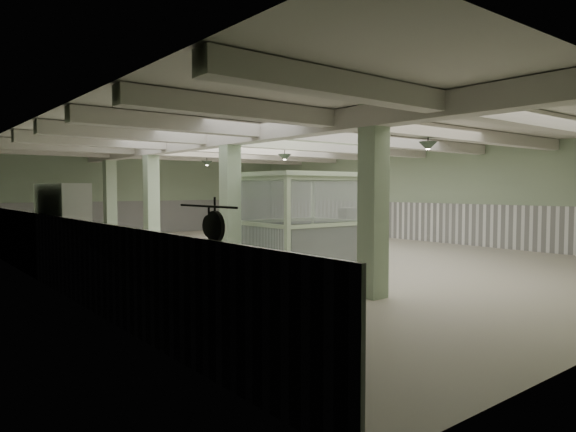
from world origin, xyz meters
TOP-DOWN VIEW (x-y plane):
  - floor at (0.00, 0.00)m, footprint 20.00×20.00m
  - ceiling at (0.00, 0.00)m, footprint 14.00×20.00m
  - wall_back at (0.00, 10.00)m, footprint 14.00×0.02m
  - wall_left at (-7.00, 0.00)m, footprint 0.02×20.00m
  - wall_right at (7.00, 0.00)m, footprint 0.02×20.00m
  - wainscot_left at (-6.97, 0.00)m, footprint 0.05×19.90m
  - wainscot_right at (6.97, 0.00)m, footprint 0.05×19.90m
  - wainscot_back at (0.00, 9.97)m, footprint 13.90×0.05m
  - girder at (-2.50, 0.00)m, footprint 0.45×19.90m
  - beam_a at (0.00, -7.50)m, footprint 13.90×0.35m
  - beam_b at (0.00, -5.00)m, footprint 13.90×0.35m
  - beam_c at (0.00, -2.50)m, footprint 13.90×0.35m
  - beam_d at (0.00, 0.00)m, footprint 13.90×0.35m
  - beam_e at (0.00, 2.50)m, footprint 13.90×0.35m
  - beam_f at (0.00, 5.00)m, footprint 13.90×0.35m
  - beam_g at (0.00, 7.50)m, footprint 13.90×0.35m
  - column_a at (-2.50, -6.00)m, footprint 0.42×0.42m
  - column_b at (-2.50, -1.00)m, footprint 0.42×0.42m
  - column_c at (-2.50, 4.00)m, footprint 0.42×0.42m
  - column_d at (-2.50, 8.00)m, footprint 0.42×0.42m
  - hook_rail at (-6.93, -7.60)m, footprint 0.02×1.20m
  - pendant_front at (0.50, -5.00)m, footprint 0.44×0.44m
  - pendant_mid at (0.50, 0.50)m, footprint 0.44×0.44m
  - pendant_back at (0.50, 5.50)m, footprint 0.44×0.44m
  - prep_counter at (-6.54, -5.15)m, footprint 0.84×4.80m
  - pitcher_near at (-6.49, -5.43)m, footprint 0.23×0.26m
  - pitcher_far at (-6.42, -3.13)m, footprint 0.21×0.24m
  - veg_colander at (-6.48, -6.57)m, footprint 0.48×0.48m
  - orange_bowl at (-6.42, -5.12)m, footprint 0.29×0.29m
  - skillet_near at (-6.88, -7.68)m, footprint 0.05×0.34m
  - skillet_far at (-6.88, -7.55)m, footprint 0.03×0.24m
  - walkin_cooler at (-6.62, -0.82)m, footprint 1.01×2.30m
  - guard_booth at (-0.46, -1.50)m, footprint 3.14×2.67m
  - filing_cabinet at (1.35, -1.57)m, footprint 0.70×0.81m

SIDE VIEW (x-z plane):
  - floor at x=0.00m, z-range 0.00..0.00m
  - prep_counter at x=-6.54m, z-range 0.01..0.92m
  - filing_cabinet at x=1.35m, z-range 0.00..1.48m
  - wainscot_left at x=-6.97m, z-range 0.00..1.50m
  - wainscot_right at x=6.97m, z-range 0.00..1.50m
  - wainscot_back at x=0.00m, z-range 0.00..1.50m
  - orange_bowl at x=-6.42m, z-range 0.90..0.98m
  - veg_colander at x=-6.48m, z-range 0.90..1.09m
  - pitcher_far at x=-6.42m, z-range 0.90..1.17m
  - pitcher_near at x=-6.49m, z-range 0.90..1.21m
  - walkin_cooler at x=-6.62m, z-range 0.00..2.11m
  - skillet_near at x=-6.88m, z-range 1.46..1.80m
  - skillet_far at x=-6.88m, z-range 1.51..1.75m
  - guard_booth at x=-0.46m, z-range 0.45..2.95m
  - wall_back at x=0.00m, z-range 0.00..3.60m
  - wall_left at x=-7.00m, z-range 0.00..3.60m
  - wall_right at x=7.00m, z-range 0.00..3.60m
  - column_a at x=-2.50m, z-range 0.00..3.60m
  - column_b at x=-2.50m, z-range 0.00..3.60m
  - column_c at x=-2.50m, z-range 0.00..3.60m
  - column_d at x=-2.50m, z-range 0.00..3.60m
  - hook_rail at x=-6.93m, z-range 1.84..1.86m
  - pendant_front at x=0.50m, z-range 2.94..3.16m
  - pendant_mid at x=0.50m, z-range 2.94..3.16m
  - pendant_back at x=0.50m, z-range 2.94..3.16m
  - girder at x=-2.50m, z-range 3.18..3.58m
  - beam_a at x=0.00m, z-range 3.26..3.58m
  - beam_b at x=0.00m, z-range 3.26..3.58m
  - beam_c at x=0.00m, z-range 3.26..3.58m
  - beam_d at x=0.00m, z-range 3.26..3.58m
  - beam_e at x=0.00m, z-range 3.26..3.58m
  - beam_f at x=0.00m, z-range 3.26..3.58m
  - beam_g at x=0.00m, z-range 3.26..3.58m
  - ceiling at x=0.00m, z-range 3.59..3.61m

